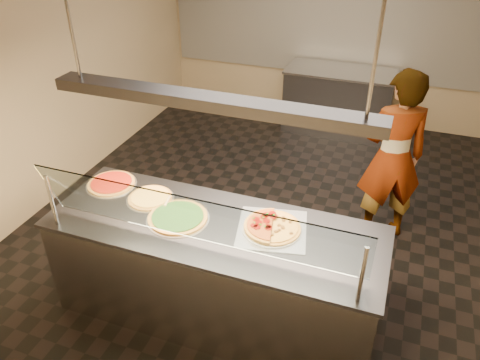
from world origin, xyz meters
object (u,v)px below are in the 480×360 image
(pizza_spinach, at_px, (178,217))
(serving_counter, at_px, (216,270))
(pizza_tomato, at_px, (112,183))
(sneeze_guard, at_px, (193,220))
(half_pizza_pepperoni, at_px, (259,223))
(perforated_tray, at_px, (272,228))
(pizza_spatula, at_px, (170,205))
(heat_lamp_housing, at_px, (210,102))
(prep_table, at_px, (338,101))
(pizza_cheese, at_px, (150,197))
(worker, at_px, (392,158))
(half_pizza_sausage, at_px, (285,229))

(pizza_spinach, bearing_deg, serving_counter, 2.75)
(pizza_tomato, bearing_deg, sneeze_guard, -28.15)
(half_pizza_pepperoni, xyz_separation_m, pizza_tomato, (-1.40, 0.12, -0.02))
(perforated_tray, xyz_separation_m, pizza_spinach, (-0.73, -0.13, 0.01))
(sneeze_guard, xyz_separation_m, half_pizza_pepperoni, (0.33, 0.45, -0.26))
(perforated_tray, xyz_separation_m, pizza_spatula, (-0.86, -0.01, 0.02))
(half_pizza_pepperoni, xyz_separation_m, pizza_spinach, (-0.63, -0.13, -0.02))
(pizza_tomato, height_order, heat_lamp_housing, heat_lamp_housing)
(pizza_tomato, bearing_deg, pizza_spatula, -11.57)
(pizza_tomato, relative_size, prep_table, 0.28)
(pizza_cheese, relative_size, pizza_spatula, 1.72)
(serving_counter, height_order, worker, worker)
(half_pizza_pepperoni, height_order, prep_table, half_pizza_pepperoni)
(pizza_spinach, bearing_deg, heat_lamp_housing, 2.75)
(prep_table, distance_m, worker, 2.51)
(serving_counter, bearing_deg, half_pizza_pepperoni, 18.70)
(serving_counter, distance_m, prep_table, 3.95)
(heat_lamp_housing, bearing_deg, prep_table, 85.58)
(pizza_spinach, height_order, pizza_tomato, pizza_spinach)
(pizza_spatula, bearing_deg, heat_lamp_housing, -12.87)
(sneeze_guard, height_order, half_pizza_sausage, sneeze_guard)
(half_pizza_sausage, xyz_separation_m, pizza_spatula, (-0.96, -0.01, 0.00))
(worker, distance_m, heat_lamp_housing, 2.28)
(heat_lamp_housing, bearing_deg, perforated_tray, 14.38)
(heat_lamp_housing, bearing_deg, worker, 53.60)
(serving_counter, distance_m, worker, 2.07)
(sneeze_guard, relative_size, pizza_tomato, 5.53)
(serving_counter, relative_size, worker, 1.46)
(pizza_spatula, bearing_deg, pizza_cheese, 166.14)
(perforated_tray, height_order, pizza_cheese, pizza_cheese)
(prep_table, bearing_deg, worker, -68.82)
(pizza_spatula, distance_m, heat_lamp_housing, 1.08)
(pizza_cheese, xyz_separation_m, worker, (1.84, 1.48, -0.04))
(pizza_tomato, height_order, worker, worker)
(serving_counter, xyz_separation_m, prep_table, (0.30, 3.93, 0.00))
(serving_counter, xyz_separation_m, worker, (1.20, 1.63, 0.43))
(serving_counter, xyz_separation_m, pizza_spatula, (-0.43, 0.10, 0.49))
(pizza_tomato, relative_size, heat_lamp_housing, 0.19)
(perforated_tray, height_order, pizza_spinach, pizza_spinach)
(pizza_spatula, bearing_deg, half_pizza_sausage, 0.82)
(pizza_spatula, bearing_deg, serving_counter, -12.87)
(pizza_tomato, bearing_deg, pizza_spinach, -17.58)
(serving_counter, relative_size, sneeze_guard, 1.10)
(serving_counter, bearing_deg, sneeze_guard, -90.00)
(heat_lamp_housing, bearing_deg, sneeze_guard, -90.00)
(serving_counter, relative_size, pizza_tomato, 6.09)
(serving_counter, bearing_deg, heat_lamp_housing, 0.00)
(half_pizza_sausage, bearing_deg, worker, 66.34)
(perforated_tray, relative_size, prep_table, 0.40)
(pizza_spatula, xyz_separation_m, heat_lamp_housing, (0.43, -0.10, 0.99))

